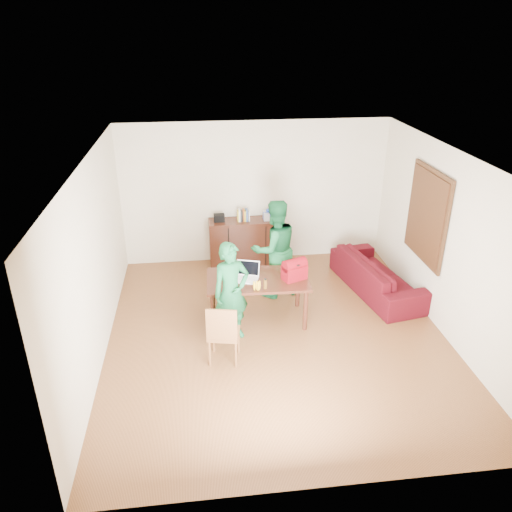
{
  "coord_description": "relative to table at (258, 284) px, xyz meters",
  "views": [
    {
      "loc": [
        -1.07,
        -6.21,
        4.29
      ],
      "look_at": [
        -0.23,
        0.67,
        1.02
      ],
      "focal_mm": 35.0,
      "sensor_mm": 36.0,
      "label": 1
    }
  ],
  "objects": [
    {
      "name": "bottle",
      "position": [
        0.07,
        -0.32,
        0.17
      ],
      "size": [
        0.06,
        0.06,
        0.16
      ],
      "primitive_type": "cylinder",
      "rotation": [
        0.0,
        0.0,
        -0.21
      ],
      "color": "#593B14",
      "rests_on": "table"
    },
    {
      "name": "sofa",
      "position": [
        2.18,
        0.68,
        -0.33
      ],
      "size": [
        1.19,
        2.2,
        0.61
      ],
      "primitive_type": "imported",
      "rotation": [
        0.0,
        0.0,
        1.76
      ],
      "color": "#370712",
      "rests_on": "ground"
    },
    {
      "name": "person_far",
      "position": [
        0.38,
        0.78,
        0.22
      ],
      "size": [
        0.99,
        0.87,
        1.7
      ],
      "primitive_type": "imported",
      "rotation": [
        0.0,
        0.0,
        3.46
      ],
      "color": "#145E30",
      "rests_on": "ground"
    },
    {
      "name": "bananas",
      "position": [
        -0.05,
        -0.35,
        0.12
      ],
      "size": [
        0.16,
        0.11,
        0.06
      ],
      "primitive_type": null,
      "rotation": [
        0.0,
        0.0,
        -0.08
      ],
      "color": "gold",
      "rests_on": "table"
    },
    {
      "name": "person_near",
      "position": [
        -0.44,
        -0.43,
        0.12
      ],
      "size": [
        0.64,
        0.53,
        1.52
      ],
      "primitive_type": "imported",
      "rotation": [
        0.0,
        0.0,
        0.34
      ],
      "color": "#145C31",
      "rests_on": "ground"
    },
    {
      "name": "red_bag",
      "position": [
        0.55,
        -0.07,
        0.22
      ],
      "size": [
        0.41,
        0.33,
        0.26
      ],
      "primitive_type": "cube",
      "rotation": [
        0.0,
        0.0,
        0.39
      ],
      "color": "maroon",
      "rests_on": "table"
    },
    {
      "name": "table",
      "position": [
        0.0,
        0.0,
        0.0
      ],
      "size": [
        1.58,
        0.93,
        0.73
      ],
      "rotation": [
        0.0,
        0.0,
        -0.04
      ],
      "color": "black",
      "rests_on": "ground"
    },
    {
      "name": "chair",
      "position": [
        -0.59,
        -0.98,
        -0.37
      ],
      "size": [
        0.48,
        0.47,
        0.91
      ],
      "rotation": [
        0.0,
        0.0,
        -0.2
      ],
      "color": "brown",
      "rests_on": "ground"
    },
    {
      "name": "room",
      "position": [
        0.24,
        -0.34,
        0.67
      ],
      "size": [
        5.2,
        5.7,
        2.9
      ],
      "color": "#4B2912",
      "rests_on": "ground"
    },
    {
      "name": "laptop",
      "position": [
        -0.18,
        -0.03,
        0.13
      ],
      "size": [
        0.41,
        0.34,
        0.25
      ],
      "rotation": [
        0.0,
        0.0,
        -0.3
      ],
      "color": "white",
      "rests_on": "table"
    }
  ]
}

